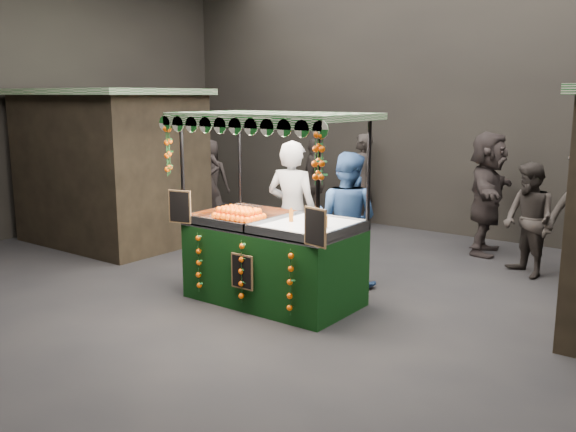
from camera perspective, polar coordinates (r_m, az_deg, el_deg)
The scene contains 12 objects.
ground at distance 7.53m, azimuth -0.77°, elevation -8.27°, with size 12.00×12.00×0.00m, color black.
market_hall at distance 7.16m, azimuth -0.84°, elevation 18.19°, with size 12.10×10.10×5.05m.
neighbour_stall_left at distance 11.03m, azimuth -16.02°, elevation 4.46°, with size 3.00×2.20×2.60m.
juice_stall at distance 7.48m, azimuth -1.42°, elevation -2.72°, with size 2.37×1.39×2.29m.
vendor_grey at distance 8.22m, azimuth 0.39°, elevation 0.31°, with size 0.77×0.58×1.92m.
vendor_blue at distance 8.17m, azimuth 5.40°, elevation -0.31°, with size 0.94×0.77×1.78m.
shopper_0 at distance 12.29m, azimuth -7.68°, elevation 3.28°, with size 0.74×0.67×1.70m.
shopper_1 at distance 9.19m, azimuth 21.29°, elevation -0.35°, with size 0.98×0.96×1.59m.
shopper_2 at distance 11.76m, azimuth 2.50°, elevation 3.03°, with size 1.03×0.96×1.70m.
shopper_4 at distance 12.83m, azimuth -7.22°, elevation 3.42°, with size 0.93×0.81×1.62m.
shopper_5 at distance 10.26m, azimuth 17.88°, elevation 2.00°, with size 0.92×1.88×1.94m.
shopper_6 at distance 11.92m, azimuth 6.73°, elevation 3.25°, with size 0.58×0.74×1.78m.
Camera 1 is at (4.32, -5.64, 2.49)m, focal length 38.61 mm.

